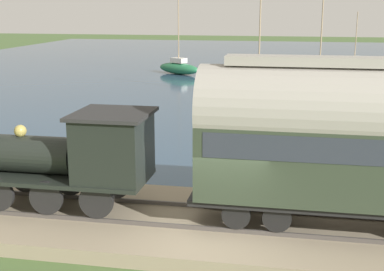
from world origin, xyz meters
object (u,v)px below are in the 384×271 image
(sailboat_white, at_px, (354,60))
(sailboat_black, at_px, (258,90))
(rowboat_off_pier, at_px, (349,169))
(steam_locomotive, at_px, (74,153))
(sailboat_green, at_px, (179,67))
(sailboat_teal, at_px, (319,83))
(passenger_coach, at_px, (356,136))
(rowboat_mid_harbor, at_px, (253,156))

(sailboat_white, relative_size, sailboat_black, 0.72)
(rowboat_off_pier, bearing_deg, sailboat_white, 49.51)
(sailboat_white, bearing_deg, sailboat_black, 134.35)
(rowboat_off_pier, bearing_deg, steam_locomotive, -177.68)
(sailboat_green, bearing_deg, sailboat_white, -22.69)
(steam_locomotive, bearing_deg, sailboat_teal, -16.53)
(passenger_coach, relative_size, sailboat_green, 0.91)
(sailboat_black, distance_m, rowboat_mid_harbor, 14.53)
(passenger_coach, xyz_separation_m, rowboat_mid_harbor, (7.44, 3.18, -2.79))
(sailboat_green, xyz_separation_m, rowboat_off_pier, (-28.25, -12.74, -0.43))
(sailboat_green, distance_m, rowboat_off_pier, 30.99)
(sailboat_white, distance_m, sailboat_black, 26.18)
(steam_locomotive, xyz_separation_m, rowboat_off_pier, (6.29, -8.38, -1.89))
(sailboat_teal, bearing_deg, rowboat_off_pier, -161.87)
(sailboat_teal, height_order, rowboat_mid_harbor, sailboat_teal)
(sailboat_green, bearing_deg, steam_locomotive, -141.00)
(passenger_coach, bearing_deg, sailboat_white, -5.85)
(rowboat_off_pier, distance_m, rowboat_mid_harbor, 3.94)
(steam_locomotive, height_order, sailboat_green, sailboat_green)
(sailboat_black, height_order, rowboat_off_pier, sailboat_black)
(sailboat_white, xyz_separation_m, rowboat_mid_harbor, (-39.18, 7.95, -0.30))
(sailboat_green, bearing_deg, rowboat_off_pier, -123.92)
(passenger_coach, bearing_deg, rowboat_off_pier, -5.35)
(sailboat_green, height_order, sailboat_teal, sailboat_green)
(passenger_coach, xyz_separation_m, sailboat_black, (21.94, 3.96, -2.30))
(rowboat_mid_harbor, bearing_deg, sailboat_white, 14.58)
(sailboat_green, bearing_deg, sailboat_black, -115.16)
(sailboat_black, distance_m, rowboat_off_pier, 16.30)
(sailboat_white, relative_size, rowboat_mid_harbor, 2.44)
(sailboat_white, height_order, sailboat_teal, sailboat_teal)
(passenger_coach, bearing_deg, steam_locomotive, 90.00)
(sailboat_green, xyz_separation_m, sailboat_teal, (-7.53, -12.37, -0.08))
(steam_locomotive, height_order, sailboat_teal, sailboat_teal)
(sailboat_white, height_order, rowboat_mid_harbor, sailboat_white)
(sailboat_green, relative_size, sailboat_teal, 1.02)
(passenger_coach, distance_m, rowboat_mid_harbor, 8.55)
(sailboat_white, xyz_separation_m, rowboat_off_pier, (-40.33, 4.19, -0.28))
(passenger_coach, xyz_separation_m, sailboat_teal, (27.01, -0.22, -2.41))
(passenger_coach, bearing_deg, sailboat_green, 19.38)
(sailboat_teal, distance_m, sailboat_black, 6.57)
(sailboat_green, xyz_separation_m, sailboat_black, (-12.60, -8.19, 0.03))
(passenger_coach, distance_m, rowboat_off_pier, 6.90)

